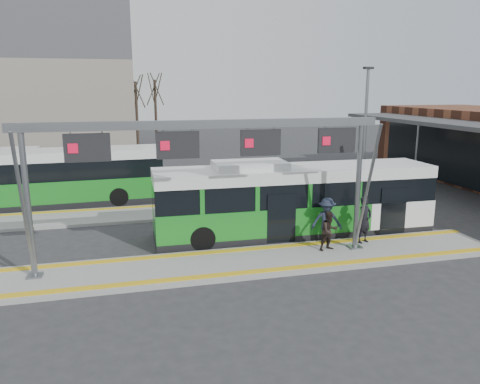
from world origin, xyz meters
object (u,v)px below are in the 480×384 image
(passenger_a, at_px, (364,220))
(gantry, at_px, (211,150))
(hero_bus, at_px, (294,201))
(passenger_c, at_px, (327,221))
(passenger_b, at_px, (329,231))

(passenger_a, bearing_deg, gantry, 163.55)
(hero_bus, bearing_deg, passenger_c, -67.61)
(passenger_c, bearing_deg, passenger_a, 4.98)
(passenger_c, bearing_deg, passenger_b, -91.37)
(gantry, xyz_separation_m, passenger_c, (4.95, 0.85, -3.19))
(passenger_b, bearing_deg, hero_bus, 86.05)
(passenger_a, xyz_separation_m, passenger_b, (-1.80, -0.51, -0.18))
(gantry, bearing_deg, passenger_a, 4.94)
(gantry, xyz_separation_m, passenger_b, (4.72, 0.06, -3.36))
(passenger_c, bearing_deg, gantry, -155.05)
(hero_bus, xyz_separation_m, passenger_a, (2.30, -2.17, -0.44))
(gantry, height_order, passenger_c, gantry)
(gantry, bearing_deg, passenger_b, 0.69)
(gantry, bearing_deg, passenger_c, 9.69)
(hero_bus, bearing_deg, passenger_b, -78.36)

